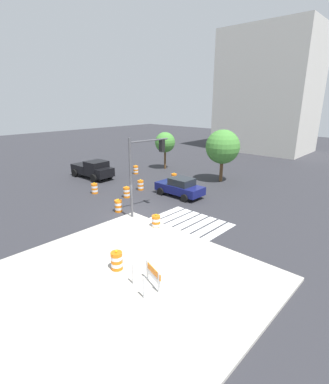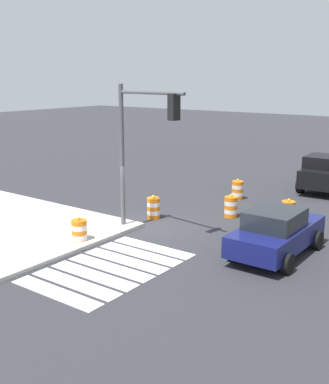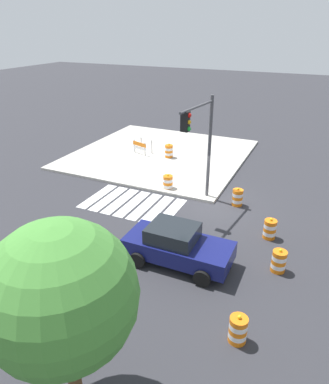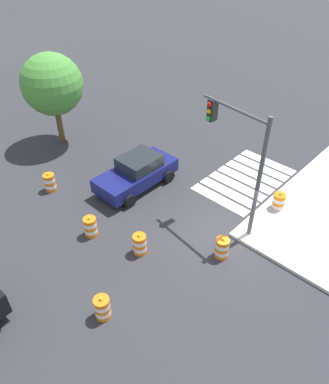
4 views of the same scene
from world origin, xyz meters
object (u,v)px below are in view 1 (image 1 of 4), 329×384
(traffic_barrel_median_near, at_px, (136,170))
(traffic_barrel_on_sidewalk, at_px, (117,261))
(traffic_barrel_near_corner, at_px, (127,192))
(traffic_barrel_crosswalk_end, at_px, (118,206))
(street_tree_streetside_mid, at_px, (165,142))
(street_tree_streetside_near, at_px, (223,147))
(sports_car, at_px, (180,187))
(traffic_barrel_opposite_curb, at_px, (95,189))
(traffic_barrel_far_curb, at_px, (156,222))
(traffic_light_pole, at_px, (144,162))
(traffic_barrel_median_far, at_px, (174,178))
(traffic_barrel_lane_center, at_px, (141,185))
(construction_barricade, at_px, (150,275))
(pickup_truck, at_px, (93,169))

(traffic_barrel_median_near, distance_m, traffic_barrel_on_sidewalk, 19.58)
(traffic_barrel_near_corner, relative_size, traffic_barrel_crosswalk_end, 1.00)
(street_tree_streetside_mid, bearing_deg, street_tree_streetside_near, -1.85)
(sports_car, distance_m, traffic_barrel_opposite_curb, 7.65)
(traffic_barrel_far_curb, height_order, traffic_barrel_on_sidewalk, traffic_barrel_on_sidewalk)
(traffic_barrel_crosswalk_end, xyz_separation_m, street_tree_streetside_mid, (-7.12, 12.80, 2.73))
(traffic_barrel_near_corner, xyz_separation_m, street_tree_streetside_mid, (-5.00, 10.24, 2.73))
(traffic_light_pole, bearing_deg, traffic_barrel_crosswalk_end, -153.10)
(traffic_barrel_median_far, relative_size, traffic_barrel_lane_center, 1.00)
(traffic_barrel_median_far, bearing_deg, sports_car, -42.06)
(traffic_barrel_median_far, bearing_deg, traffic_barrel_median_near, -177.62)
(construction_barricade, xyz_separation_m, street_tree_streetside_mid, (-15.52, 17.69, 2.46))
(traffic_barrel_near_corner, height_order, traffic_barrel_median_near, same)
(traffic_barrel_near_corner, xyz_separation_m, traffic_barrel_far_curb, (6.26, -2.76, 0.00))
(pickup_truck, relative_size, street_tree_streetside_near, 0.99)
(sports_car, relative_size, construction_barricade, 3.05)
(traffic_barrel_on_sidewalk, xyz_separation_m, street_tree_streetside_near, (-5.26, 17.55, 2.94))
(traffic_barrel_median_near, height_order, construction_barricade, construction_barricade)
(traffic_barrel_lane_center, bearing_deg, pickup_truck, -175.49)
(traffic_barrel_near_corner, bearing_deg, traffic_barrel_crosswalk_end, -50.45)
(traffic_barrel_opposite_curb, relative_size, construction_barricade, 0.72)
(traffic_barrel_far_curb, bearing_deg, street_tree_streetside_near, 104.01)
(pickup_truck, distance_m, traffic_barrel_median_far, 8.72)
(traffic_barrel_on_sidewalk, xyz_separation_m, street_tree_streetside_mid, (-13.34, 17.81, 2.58))
(traffic_barrel_far_curb, height_order, traffic_light_pole, traffic_light_pole)
(construction_barricade, relative_size, traffic_light_pole, 0.26)
(traffic_barrel_on_sidewalk, relative_size, street_tree_streetside_near, 0.19)
(traffic_barrel_crosswalk_end, distance_m, construction_barricade, 9.73)
(traffic_barrel_lane_center, bearing_deg, traffic_barrel_crosswalk_end, -59.60)
(traffic_barrel_opposite_curb, bearing_deg, traffic_barrel_on_sidewalk, -29.27)
(traffic_barrel_far_curb, distance_m, street_tree_streetside_near, 13.48)
(traffic_barrel_median_near, xyz_separation_m, traffic_barrel_median_far, (5.57, 0.23, 0.00))
(traffic_barrel_crosswalk_end, xyz_separation_m, traffic_barrel_far_curb, (4.14, -0.19, 0.00))
(sports_car, distance_m, traffic_light_pole, 5.97)
(traffic_barrel_crosswalk_end, distance_m, traffic_barrel_on_sidewalk, 7.99)
(pickup_truck, bearing_deg, traffic_barrel_on_sidewalk, -30.44)
(traffic_barrel_near_corner, relative_size, construction_barricade, 0.72)
(traffic_light_pole, bearing_deg, traffic_barrel_lane_center, 140.59)
(street_tree_streetside_near, bearing_deg, traffic_barrel_near_corner, -107.20)
(traffic_barrel_median_near, xyz_separation_m, traffic_light_pole, (9.70, -7.69, 3.46))
(pickup_truck, height_order, traffic_light_pole, traffic_light_pole)
(traffic_barrel_opposite_curb, distance_m, construction_barricade, 14.85)
(traffic_barrel_crosswalk_end, height_order, construction_barricade, construction_barricade)
(sports_car, height_order, traffic_barrel_median_far, sports_car)
(traffic_barrel_crosswalk_end, relative_size, traffic_barrel_median_far, 1.00)
(traffic_barrel_near_corner, relative_size, traffic_barrel_far_curb, 1.00)
(pickup_truck, height_order, traffic_barrel_median_near, pickup_truck)
(traffic_barrel_lane_center, height_order, traffic_barrel_on_sidewalk, traffic_barrel_on_sidewalk)
(traffic_barrel_on_sidewalk, height_order, street_tree_streetside_near, street_tree_streetside_near)
(traffic_barrel_near_corner, relative_size, traffic_light_pole, 0.19)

